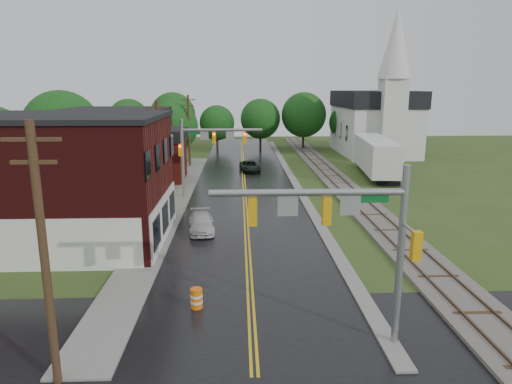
{
  "coord_description": "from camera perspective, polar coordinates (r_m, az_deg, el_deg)",
  "views": [
    {
      "loc": [
        -0.49,
        -14.08,
        9.95
      ],
      "look_at": [
        0.56,
        13.86,
        3.5
      ],
      "focal_mm": 32.0,
      "sensor_mm": 36.0,
      "label": 1
    }
  ],
  "objects": [
    {
      "name": "construction_barrel",
      "position": [
        21.65,
        -7.44,
        -13.06
      ],
      "size": [
        0.57,
        0.57,
        0.97
      ],
      "primitive_type": "cylinder",
      "rotation": [
        0.0,
        0.0,
        0.06
      ],
      "color": "orange",
      "rests_on": "ground"
    },
    {
      "name": "traffic_signal_near",
      "position": [
        17.3,
        11.23,
        -4.01
      ],
      "size": [
        7.34,
        0.3,
        7.2
      ],
      "color": "gray",
      "rests_on": "ground"
    },
    {
      "name": "church",
      "position": [
        70.97,
        14.84,
        9.24
      ],
      "size": [
        10.4,
        18.4,
        20.0
      ],
      "color": "silver",
      "rests_on": "ground"
    },
    {
      "name": "darkred_building",
      "position": [
        50.59,
        -12.98,
        3.84
      ],
      "size": [
        7.0,
        6.0,
        4.4
      ],
      "primitive_type": "cube",
      "color": "#3F0F0C",
      "rests_on": "ground"
    },
    {
      "name": "tree_left_c",
      "position": [
        55.87,
        -16.09,
        6.9
      ],
      "size": [
        6.0,
        6.0,
        7.65
      ],
      "color": "black",
      "rests_on": "ground"
    },
    {
      "name": "semi_trailer",
      "position": [
        53.7,
        14.68,
        4.57
      ],
      "size": [
        4.41,
        13.97,
        4.23
      ],
      "color": "black",
      "rests_on": "ground"
    },
    {
      "name": "tree_left_e",
      "position": [
        60.78,
        -10.14,
        7.94
      ],
      "size": [
        6.4,
        6.4,
        8.16
      ],
      "color": "black",
      "rests_on": "ground"
    },
    {
      "name": "pickup_white",
      "position": [
        32.43,
        -6.86,
        -3.85
      ],
      "size": [
        2.19,
        4.36,
        1.22
      ],
      "primitive_type": "imported",
      "rotation": [
        0.0,
        0.0,
        0.12
      ],
      "color": "silver",
      "rests_on": "ground"
    },
    {
      "name": "ground",
      "position": [
        17.25,
        -0.13,
        -22.24
      ],
      "size": [
        160.0,
        160.0,
        0.0
      ],
      "primitive_type": "plane",
      "color": "#33471B",
      "rests_on": "ground"
    },
    {
      "name": "railroad",
      "position": [
        51.15,
        9.73,
        1.7
      ],
      "size": [
        3.2,
        80.0,
        0.3
      ],
      "color": "#59544C",
      "rests_on": "ground"
    },
    {
      "name": "suv_dark",
      "position": [
        54.88,
        -0.77,
        3.21
      ],
      "size": [
        2.65,
        4.76,
        1.26
      ],
      "primitive_type": "imported",
      "rotation": [
        0.0,
        0.0,
        0.13
      ],
      "color": "black",
      "rests_on": "ground"
    },
    {
      "name": "utility_pole_b",
      "position": [
        37.0,
        -11.98,
        4.58
      ],
      "size": [
        1.8,
        0.28,
        9.0
      ],
      "color": "#382616",
      "rests_on": "ground"
    },
    {
      "name": "sidewalk_left",
      "position": [
        40.73,
        -10.14,
        -1.36
      ],
      "size": [
        2.4,
        50.0,
        0.12
      ],
      "primitive_type": "cube",
      "color": "gray",
      "rests_on": "ground"
    },
    {
      "name": "brick_building",
      "position": [
        31.99,
        -24.13,
        1.4
      ],
      "size": [
        14.3,
        10.3,
        8.3
      ],
      "color": "#410E0D",
      "rests_on": "ground"
    },
    {
      "name": "curb_right",
      "position": [
        50.43,
        4.61,
        1.57
      ],
      "size": [
        0.8,
        70.0,
        0.12
      ],
      "primitive_type": "cube",
      "color": "gray",
      "rests_on": "ground"
    },
    {
      "name": "main_road",
      "position": [
        45.2,
        -1.47,
        0.27
      ],
      "size": [
        10.0,
        90.0,
        0.02
      ],
      "primitive_type": "cube",
      "color": "black",
      "rests_on": "ground"
    },
    {
      "name": "utility_pole_c",
      "position": [
        58.66,
        -8.39,
        7.74
      ],
      "size": [
        1.8,
        0.28,
        9.0
      ],
      "color": "#382616",
      "rests_on": "ground"
    },
    {
      "name": "yellow_house",
      "position": [
        41.98,
        -16.64,
        3.19
      ],
      "size": [
        8.0,
        7.0,
        6.4
      ],
      "primitive_type": "cube",
      "color": "tan",
      "rests_on": "ground"
    },
    {
      "name": "tree_left_b",
      "position": [
        49.33,
        -22.92,
        7.05
      ],
      "size": [
        7.6,
        7.6,
        9.69
      ],
      "color": "black",
      "rests_on": "ground"
    },
    {
      "name": "traffic_signal_far",
      "position": [
        41.49,
        -6.28,
        6.02
      ],
      "size": [
        7.34,
        0.43,
        7.2
      ],
      "color": "gray",
      "rests_on": "ground"
    },
    {
      "name": "utility_pole_a",
      "position": [
        16.29,
        -24.99,
        -7.0
      ],
      "size": [
        1.8,
        0.28,
        9.0
      ],
      "color": "#382616",
      "rests_on": "ground"
    },
    {
      "name": "cross_road",
      "position": [
        18.92,
        -0.35,
        -18.74
      ],
      "size": [
        60.0,
        9.0,
        0.02
      ],
      "primitive_type": "cube",
      "color": "black",
      "rests_on": "ground"
    }
  ]
}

